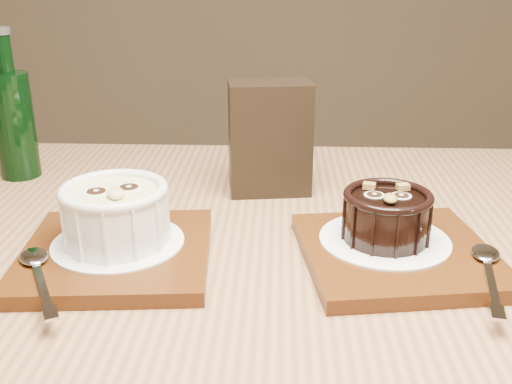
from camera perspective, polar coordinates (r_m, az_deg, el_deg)
The scene contains 11 objects.
table at distance 0.63m, azimuth 0.29°, elevation -14.54°, with size 1.26×0.89×0.75m.
tray_left at distance 0.61m, azimuth -13.15°, elevation -5.75°, with size 0.18×0.18×0.01m, color #4D260C.
doily_left at distance 0.61m, azimuth -12.99°, elevation -4.68°, with size 0.13×0.13×0.00m, color white.
ramekin_white at distance 0.60m, azimuth -13.25°, elevation -1.82°, with size 0.10×0.10×0.06m.
spoon_left at distance 0.57m, azimuth -20.00°, elevation -7.24°, with size 0.03×0.13×0.01m, color silver, non-canonical shape.
tray_right at distance 0.61m, azimuth 13.27°, elevation -5.76°, with size 0.18×0.18×0.01m, color #4D260C.
doily_right at distance 0.61m, azimuth 12.14°, elevation -4.44°, with size 0.13×0.13×0.00m, color white.
ramekin_dark at distance 0.60m, azimuth 12.35°, elevation -2.03°, with size 0.09×0.09×0.05m.
spoon_right at distance 0.58m, azimuth 21.32°, elevation -6.93°, with size 0.03×0.13×0.01m, color silver, non-canonical shape.
condiment_stand at distance 0.75m, azimuth 1.32°, elevation 5.18°, with size 0.10×0.06×0.14m, color black.
green_bottle at distance 0.86m, azimuth -22.06°, elevation 6.27°, with size 0.05×0.05×0.20m.
Camera 1 is at (-0.16, -0.34, 1.03)m, focal length 42.00 mm.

